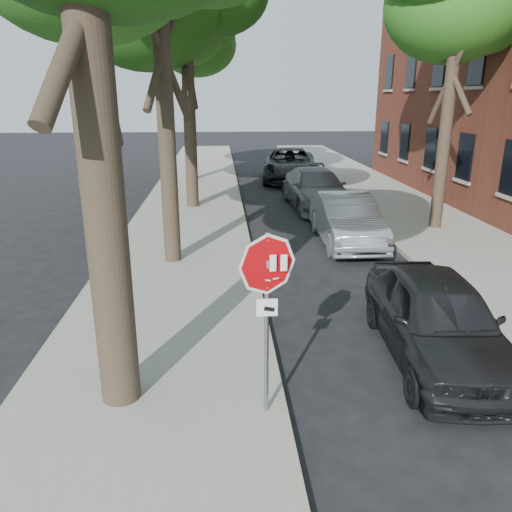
{
  "coord_description": "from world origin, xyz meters",
  "views": [
    {
      "loc": [
        -1.28,
        -6.03,
        4.36
      ],
      "look_at": [
        -0.76,
        1.15,
        2.05
      ],
      "focal_mm": 35.0,
      "sensor_mm": 36.0,
      "label": 1
    }
  ],
  "objects_px": {
    "car_c": "(316,189)",
    "car_d": "(290,165)",
    "car_b": "(346,220)",
    "car_a": "(437,318)",
    "stop_sign": "(267,291)",
    "tree_far": "(188,36)"
  },
  "relations": [
    {
      "from": "stop_sign",
      "to": "car_a",
      "type": "relative_size",
      "value": 0.59
    },
    {
      "from": "car_b",
      "to": "car_c",
      "type": "xyz_separation_m",
      "value": [
        0.04,
        5.25,
        0.02
      ]
    },
    {
      "from": "tree_far",
      "to": "car_d",
      "type": "bearing_deg",
      "value": -5.1
    },
    {
      "from": "tree_far",
      "to": "car_c",
      "type": "xyz_separation_m",
      "value": [
        5.32,
        -7.24,
        -6.44
      ]
    },
    {
      "from": "stop_sign",
      "to": "car_a",
      "type": "xyz_separation_m",
      "value": [
        3.07,
        1.53,
        -1.2
      ]
    },
    {
      "from": "stop_sign",
      "to": "tree_far",
      "type": "xyz_separation_m",
      "value": [
        -2.02,
        21.14,
        5.26
      ]
    },
    {
      "from": "stop_sign",
      "to": "car_c",
      "type": "bearing_deg",
      "value": 76.64
    },
    {
      "from": "car_c",
      "to": "car_d",
      "type": "bearing_deg",
      "value": 88.34
    },
    {
      "from": "tree_far",
      "to": "car_b",
      "type": "xyz_separation_m",
      "value": [
        5.28,
        -12.49,
        -6.46
      ]
    },
    {
      "from": "tree_far",
      "to": "car_b",
      "type": "bearing_deg",
      "value": -67.09
    },
    {
      "from": "car_a",
      "to": "car_b",
      "type": "height_order",
      "value": "same"
    },
    {
      "from": "car_c",
      "to": "car_d",
      "type": "height_order",
      "value": "car_d"
    },
    {
      "from": "tree_far",
      "to": "car_c",
      "type": "distance_m",
      "value": 11.05
    },
    {
      "from": "car_c",
      "to": "car_b",
      "type": "bearing_deg",
      "value": -93.23
    },
    {
      "from": "car_d",
      "to": "car_b",
      "type": "bearing_deg",
      "value": -83.65
    },
    {
      "from": "car_b",
      "to": "car_a",
      "type": "bearing_deg",
      "value": -90.51
    },
    {
      "from": "stop_sign",
      "to": "car_b",
      "type": "xyz_separation_m",
      "value": [
        3.26,
        8.65,
        -1.2
      ]
    },
    {
      "from": "car_a",
      "to": "tree_far",
      "type": "bearing_deg",
      "value": 108.56
    },
    {
      "from": "stop_sign",
      "to": "tree_far",
      "type": "relative_size",
      "value": 0.28
    },
    {
      "from": "car_a",
      "to": "car_d",
      "type": "xyz_separation_m",
      "value": [
        0.1,
        19.15,
        0.1
      ]
    },
    {
      "from": "car_a",
      "to": "car_c",
      "type": "height_order",
      "value": "car_c"
    },
    {
      "from": "car_d",
      "to": "car_a",
      "type": "bearing_deg",
      "value": -84.37
    }
  ]
}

